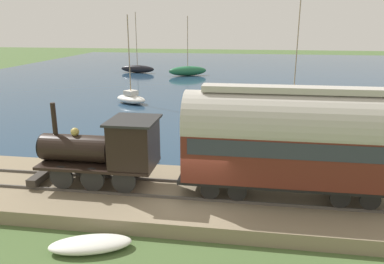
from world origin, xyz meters
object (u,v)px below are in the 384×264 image
at_px(rowboat_far_out, 127,130).
at_px(rowboat_off_pier, 133,158).
at_px(steam_locomotive, 108,148).
at_px(sailboat_green, 188,71).
at_px(rowboat_mid_harbor, 354,166).
at_px(sailboat_teal, 293,99).
at_px(sailboat_white, 131,98).
at_px(beached_dinghy, 90,244).
at_px(sailboat_black, 137,69).
at_px(passenger_coach, 289,138).
at_px(rowboat_near_shore, 342,133).

bearing_deg(rowboat_far_out, rowboat_off_pier, -104.04).
height_order(steam_locomotive, sailboat_green, sailboat_green).
relative_size(rowboat_far_out, rowboat_mid_harbor, 0.68).
distance_m(sailboat_teal, rowboat_far_out, 16.88).
bearing_deg(sailboat_white, beached_dinghy, -136.37).
bearing_deg(beached_dinghy, sailboat_black, 14.71).
relative_size(passenger_coach, rowboat_off_pier, 3.05).
height_order(steam_locomotive, sailboat_teal, sailboat_teal).
xyz_separation_m(steam_locomotive, rowboat_near_shore, (11.62, -12.42, -2.20)).
bearing_deg(sailboat_green, rowboat_mid_harbor, 178.44).
bearing_deg(rowboat_mid_harbor, sailboat_black, 75.25).
height_order(sailboat_white, rowboat_mid_harbor, sailboat_white).
xyz_separation_m(sailboat_black, beached_dinghy, (-46.54, -12.22, -0.43)).
height_order(rowboat_off_pier, rowboat_far_out, rowboat_off_pier).
height_order(rowboat_off_pier, beached_dinghy, rowboat_off_pier).
bearing_deg(rowboat_mid_harbor, rowboat_near_shore, 36.18).
relative_size(passenger_coach, sailboat_black, 0.95).
relative_size(sailboat_black, rowboat_near_shore, 3.32).
height_order(passenger_coach, rowboat_mid_harbor, passenger_coach).
distance_m(sailboat_green, rowboat_far_out, 30.41).
bearing_deg(passenger_coach, rowboat_near_shore, -22.82).
bearing_deg(sailboat_green, sailboat_white, 149.72).
xyz_separation_m(sailboat_green, rowboat_mid_harbor, (-35.43, -14.70, -0.46)).
bearing_deg(rowboat_far_out, beached_dinghy, -112.30).
height_order(sailboat_white, sailboat_green, sailboat_green).
distance_m(sailboat_white, rowboat_off_pier, 16.22).
distance_m(steam_locomotive, sailboat_white, 20.75).
bearing_deg(steam_locomotive, rowboat_mid_harbor, -66.60).
relative_size(sailboat_black, beached_dinghy, 3.04).
bearing_deg(rowboat_off_pier, rowboat_near_shore, -70.82).
bearing_deg(rowboat_mid_harbor, steam_locomotive, 157.17).
height_order(sailboat_black, rowboat_far_out, sailboat_black).
height_order(steam_locomotive, rowboat_mid_harbor, steam_locomotive).
xyz_separation_m(sailboat_teal, rowboat_mid_harbor, (-16.22, -1.48, -0.39)).
bearing_deg(sailboat_black, passenger_coach, -148.82).
distance_m(passenger_coach, rowboat_near_shore, 12.96).
xyz_separation_m(sailboat_black, sailboat_green, (-2.20, -8.35, 0.08)).
xyz_separation_m(sailboat_white, rowboat_mid_harbor, (-14.96, -16.92, -0.26)).
distance_m(sailboat_teal, rowboat_mid_harbor, 16.29).
bearing_deg(rowboat_near_shore, sailboat_green, -20.73).
xyz_separation_m(sailboat_white, rowboat_far_out, (-9.92, -2.80, -0.30)).
bearing_deg(sailboat_white, passenger_coach, -117.79).
relative_size(rowboat_far_out, rowboat_near_shore, 0.70).
xyz_separation_m(sailboat_green, beached_dinghy, (-44.34, -3.88, -0.51)).
bearing_deg(sailboat_teal, steam_locomotive, 134.30).
height_order(sailboat_green, rowboat_off_pier, sailboat_green).
distance_m(sailboat_black, rowboat_off_pier, 39.70).
bearing_deg(rowboat_mid_harbor, sailboat_teal, 49.00).
xyz_separation_m(passenger_coach, rowboat_near_shore, (11.62, -4.89, -2.99)).
bearing_deg(sailboat_teal, beached_dinghy, 139.27).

